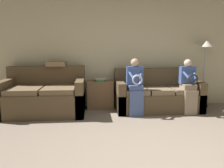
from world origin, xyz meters
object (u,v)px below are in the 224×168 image
couch_main (157,95)px  child_right_seated (189,84)px  throw_pillow (57,64)px  book_stack (100,79)px  side_shelf (100,94)px  child_left_seated (135,85)px  floor_lamp (206,51)px  couch_side (44,97)px

couch_main → child_right_seated: bearing=-32.7°
child_right_seated → throw_pillow: size_ratio=2.81×
book_stack → throw_pillow: 1.03m
side_shelf → child_right_seated: bearing=-18.4°
side_shelf → book_stack: size_ratio=2.21×
side_shelf → child_left_seated: bearing=-40.9°
child_right_seated → couch_main: bearing=147.3°
side_shelf → throw_pillow: (-0.96, 0.01, 0.70)m
child_left_seated → book_stack: 0.92m
floor_lamp → child_left_seated: bearing=-161.7°
side_shelf → couch_main: bearing=-11.1°
couch_main → side_shelf: couch_main is taller
couch_side → book_stack: 1.28m
side_shelf → book_stack: (0.00, -0.01, 0.36)m
throw_pillow → book_stack: bearing=-1.1°
couch_side → book_stack: size_ratio=5.84×
couch_side → child_right_seated: size_ratio=1.47×
child_right_seated → floor_lamp: bearing=42.5°
couch_main → child_right_seated: size_ratio=1.62×
side_shelf → floor_lamp: 2.66m
couch_side → child_right_seated: child_right_seated is taller
couch_main → book_stack: bearing=169.4°
child_left_seated → side_shelf: 0.98m
couch_side → side_shelf: (1.18, 0.35, -0.02)m
floor_lamp → throw_pillow: (-3.43, 0.03, -0.28)m
child_right_seated → side_shelf: child_right_seated is taller
child_left_seated → floor_lamp: (1.77, 0.58, 0.68)m
side_shelf → floor_lamp: (2.47, -0.02, 0.98)m
couch_main → floor_lamp: 1.57m
couch_main → side_shelf: (-1.26, 0.25, 0.00)m
side_shelf → book_stack: bearing=-65.7°
couch_side → book_stack: couch_side is taller
child_left_seated → couch_main: bearing=32.5°
side_shelf → throw_pillow: throw_pillow is taller
child_right_seated → side_shelf: size_ratio=1.80×
book_stack → child_right_seated: bearing=-18.2°
child_left_seated → child_right_seated: 1.13m
couch_main → throw_pillow: bearing=173.5°
book_stack → side_shelf: bearing=114.3°
couch_main → child_right_seated: child_right_seated is taller
couch_main → floor_lamp: (1.20, 0.22, 0.98)m
floor_lamp → couch_main: bearing=-169.5°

